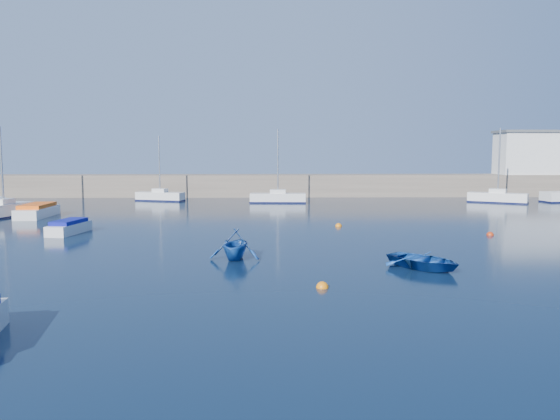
{
  "coord_description": "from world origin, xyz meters",
  "views": [
    {
      "loc": [
        -3.18,
        -19.66,
        5.26
      ],
      "look_at": [
        -2.32,
        14.86,
        1.6
      ],
      "focal_mm": 35.0,
      "sensor_mm": 36.0,
      "label": 1
    }
  ],
  "objects_px": {
    "harbor_office": "(540,154)",
    "sailboat_3": "(4,210)",
    "dinghy_center": "(424,261)",
    "dinghy_left": "(235,244)",
    "sailboat_6": "(278,197)",
    "sailboat_7": "(498,197)",
    "motorboat_2": "(37,211)",
    "sailboat_5": "(160,196)",
    "motorboat_1": "(69,227)"
  },
  "relations": [
    {
      "from": "harbor_office",
      "to": "sailboat_3",
      "type": "xyz_separation_m",
      "value": [
        -54.5,
        -21.14,
        -4.5
      ]
    },
    {
      "from": "dinghy_center",
      "to": "dinghy_left",
      "type": "distance_m",
      "value": 9.0
    },
    {
      "from": "harbor_office",
      "to": "sailboat_6",
      "type": "height_order",
      "value": "sailboat_6"
    },
    {
      "from": "sailboat_7",
      "to": "dinghy_center",
      "type": "height_order",
      "value": "sailboat_7"
    },
    {
      "from": "motorboat_2",
      "to": "dinghy_center",
      "type": "relative_size",
      "value": 1.51
    },
    {
      "from": "harbor_office",
      "to": "motorboat_2",
      "type": "height_order",
      "value": "harbor_office"
    },
    {
      "from": "sailboat_5",
      "to": "dinghy_left",
      "type": "distance_m",
      "value": 34.32
    },
    {
      "from": "sailboat_7",
      "to": "dinghy_left",
      "type": "distance_m",
      "value": 39.37
    },
    {
      "from": "sailboat_5",
      "to": "dinghy_left",
      "type": "bearing_deg",
      "value": -145.85
    },
    {
      "from": "sailboat_5",
      "to": "sailboat_3",
      "type": "bearing_deg",
      "value": 163.85
    },
    {
      "from": "sailboat_5",
      "to": "motorboat_1",
      "type": "xyz_separation_m",
      "value": [
        -1.28,
        -23.92,
        -0.11
      ]
    },
    {
      "from": "sailboat_6",
      "to": "sailboat_7",
      "type": "bearing_deg",
      "value": -88.25
    },
    {
      "from": "sailboat_6",
      "to": "sailboat_7",
      "type": "xyz_separation_m",
      "value": [
        23.02,
        -0.53,
        0.02
      ]
    },
    {
      "from": "sailboat_7",
      "to": "motorboat_2",
      "type": "distance_m",
      "value": 44.46
    },
    {
      "from": "motorboat_1",
      "to": "dinghy_left",
      "type": "distance_m",
      "value": 14.39
    },
    {
      "from": "sailboat_3",
      "to": "sailboat_6",
      "type": "height_order",
      "value": "sailboat_6"
    },
    {
      "from": "motorboat_2",
      "to": "harbor_office",
      "type": "bearing_deg",
      "value": 20.49
    },
    {
      "from": "sailboat_5",
      "to": "motorboat_1",
      "type": "relative_size",
      "value": 1.8
    },
    {
      "from": "sailboat_3",
      "to": "sailboat_7",
      "type": "distance_m",
      "value": 47.03
    },
    {
      "from": "dinghy_center",
      "to": "motorboat_2",
      "type": "bearing_deg",
      "value": 102.33
    },
    {
      "from": "dinghy_left",
      "to": "motorboat_1",
      "type": "bearing_deg",
      "value": 149.05
    },
    {
      "from": "sailboat_5",
      "to": "motorboat_2",
      "type": "bearing_deg",
      "value": 171.14
    },
    {
      "from": "harbor_office",
      "to": "sailboat_5",
      "type": "xyz_separation_m",
      "value": [
        -44.74,
        -6.31,
        -4.56
      ]
    },
    {
      "from": "harbor_office",
      "to": "dinghy_center",
      "type": "xyz_separation_m",
      "value": [
        -26.05,
        -41.52,
        -4.73
      ]
    },
    {
      "from": "sailboat_3",
      "to": "dinghy_center",
      "type": "distance_m",
      "value": 34.99
    },
    {
      "from": "sailboat_3",
      "to": "sailboat_7",
      "type": "xyz_separation_m",
      "value": [
        45.53,
        11.78,
        -0.02
      ]
    },
    {
      "from": "sailboat_3",
      "to": "sailboat_7",
      "type": "relative_size",
      "value": 0.94
    },
    {
      "from": "harbor_office",
      "to": "sailboat_7",
      "type": "distance_m",
      "value": 13.73
    },
    {
      "from": "sailboat_3",
      "to": "harbor_office",
      "type": "bearing_deg",
      "value": 34.79
    },
    {
      "from": "harbor_office",
      "to": "dinghy_center",
      "type": "height_order",
      "value": "harbor_office"
    },
    {
      "from": "sailboat_6",
      "to": "harbor_office",
      "type": "bearing_deg",
      "value": -71.5
    },
    {
      "from": "sailboat_5",
      "to": "dinghy_left",
      "type": "xyz_separation_m",
      "value": [
        10.02,
        -32.82,
        0.21
      ]
    },
    {
      "from": "sailboat_7",
      "to": "motorboat_1",
      "type": "height_order",
      "value": "sailboat_7"
    },
    {
      "from": "dinghy_left",
      "to": "motorboat_2",
      "type": "bearing_deg",
      "value": 140.65
    },
    {
      "from": "sailboat_3",
      "to": "sailboat_6",
      "type": "relative_size",
      "value": 0.96
    },
    {
      "from": "motorboat_1",
      "to": "dinghy_center",
      "type": "relative_size",
      "value": 1.1
    },
    {
      "from": "dinghy_left",
      "to": "dinghy_center",
      "type": "bearing_deg",
      "value": -8.09
    },
    {
      "from": "sailboat_6",
      "to": "dinghy_left",
      "type": "height_order",
      "value": "sailboat_6"
    },
    {
      "from": "sailboat_5",
      "to": "motorboat_1",
      "type": "height_order",
      "value": "sailboat_5"
    },
    {
      "from": "harbor_office",
      "to": "dinghy_left",
      "type": "bearing_deg",
      "value": -131.58
    },
    {
      "from": "sailboat_6",
      "to": "dinghy_left",
      "type": "relative_size",
      "value": 2.68
    },
    {
      "from": "harbor_office",
      "to": "sailboat_6",
      "type": "xyz_separation_m",
      "value": [
        -31.99,
        -8.82,
        -4.54
      ]
    },
    {
      "from": "dinghy_center",
      "to": "sailboat_6",
      "type": "bearing_deg",
      "value": 61.14
    },
    {
      "from": "sailboat_3",
      "to": "motorboat_2",
      "type": "height_order",
      "value": "sailboat_3"
    },
    {
      "from": "sailboat_5",
      "to": "dinghy_center",
      "type": "xyz_separation_m",
      "value": [
        18.69,
        -35.21,
        -0.17
      ]
    },
    {
      "from": "motorboat_1",
      "to": "dinghy_center",
      "type": "xyz_separation_m",
      "value": [
        19.97,
        -11.29,
        -0.06
      ]
    },
    {
      "from": "motorboat_2",
      "to": "sailboat_7",
      "type": "bearing_deg",
      "value": 13.62
    },
    {
      "from": "sailboat_7",
      "to": "motorboat_2",
      "type": "xyz_separation_m",
      "value": [
        -42.93,
        -11.59,
        -0.07
      ]
    },
    {
      "from": "sailboat_5",
      "to": "sailboat_6",
      "type": "relative_size",
      "value": 0.92
    },
    {
      "from": "sailboat_3",
      "to": "sailboat_5",
      "type": "xyz_separation_m",
      "value": [
        9.75,
        14.83,
        -0.07
      ]
    }
  ]
}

